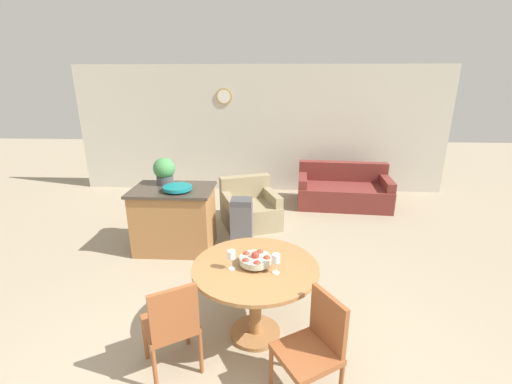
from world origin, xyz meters
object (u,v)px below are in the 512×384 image
object	(u,v)px
wine_glass_right	(276,259)
couch	(343,191)
kitchen_island	(175,219)
dining_table	(255,282)
trash_bin	(242,223)
armchair	(250,209)
potted_plant	(164,170)
fruit_bowl	(255,259)
teal_bowl	(178,188)
dining_chair_near_right	(314,344)
wine_glass_left	(231,256)
dining_chair_near_left	(172,323)

from	to	relation	value
wine_glass_right	couch	bearing A→B (deg)	70.74
wine_glass_right	kitchen_island	size ratio (longest dim) A/B	0.16
dining_table	trash_bin	distance (m)	1.92
armchair	wine_glass_right	bearing A→B (deg)	-101.90
wine_glass_right	potted_plant	bearing A→B (deg)	127.84
fruit_bowl	teal_bowl	size ratio (longest dim) A/B	0.74
wine_glass_right	armchair	world-z (taller)	wine_glass_right
dining_chair_near_right	couch	distance (m)	4.57
fruit_bowl	wine_glass_left	size ratio (longest dim) A/B	1.59
dining_table	teal_bowl	world-z (taller)	teal_bowl
wine_glass_right	armchair	size ratio (longest dim) A/B	0.16
kitchen_island	potted_plant	world-z (taller)	potted_plant
dining_table	armchair	world-z (taller)	armchair
teal_bowl	armchair	size ratio (longest dim) A/B	0.35
dining_table	wine_glass_left	distance (m)	0.38
potted_plant	teal_bowl	bearing A→B (deg)	-50.01
fruit_bowl	couch	distance (m)	4.12
fruit_bowl	kitchen_island	distance (m)	2.21
fruit_bowl	teal_bowl	world-z (taller)	teal_bowl
fruit_bowl	wine_glass_left	world-z (taller)	wine_glass_left
teal_bowl	couch	distance (m)	3.52
dining_table	dining_chair_near_left	size ratio (longest dim) A/B	1.32
dining_chair_near_left	armchair	xyz separation A→B (m)	(0.43, 3.17, -0.23)
dining_chair_near_left	teal_bowl	size ratio (longest dim) A/B	2.25
teal_bowl	dining_chair_near_left	bearing A→B (deg)	-76.84
fruit_bowl	trash_bin	size ratio (longest dim) A/B	0.39
kitchen_island	fruit_bowl	bearing A→B (deg)	-54.25
kitchen_island	trash_bin	distance (m)	0.98
dining_chair_near_left	couch	world-z (taller)	dining_chair_near_left
wine_glass_left	trash_bin	bearing A→B (deg)	92.74
dining_table	teal_bowl	size ratio (longest dim) A/B	2.96
dining_chair_near_left	potted_plant	size ratio (longest dim) A/B	2.26
potted_plant	dining_chair_near_right	bearing A→B (deg)	-53.98
dining_chair_near_left	dining_chair_near_right	world-z (taller)	same
fruit_bowl	armchair	bearing A→B (deg)	95.06
couch	dining_table	bearing A→B (deg)	-107.83
kitchen_island	dining_table	bearing A→B (deg)	-54.23
trash_bin	couch	distance (m)	2.65
kitchen_island	couch	world-z (taller)	kitchen_island
dining_chair_near_right	wine_glass_left	distance (m)	1.00
wine_glass_left	wine_glass_right	size ratio (longest dim) A/B	1.00
dining_chair_near_left	teal_bowl	xyz separation A→B (m)	(-0.50, 2.13, 0.48)
fruit_bowl	potted_plant	xyz separation A→B (m)	(-1.44, 1.98, 0.30)
dining_chair_near_right	kitchen_island	xyz separation A→B (m)	(-1.76, 2.43, -0.03)
wine_glass_left	couch	world-z (taller)	wine_glass_left
fruit_bowl	couch	xyz separation A→B (m)	(1.55, 3.78, -0.56)
fruit_bowl	trash_bin	xyz separation A→B (m)	(-0.30, 1.88, -0.46)
wine_glass_right	trash_bin	xyz separation A→B (m)	(-0.49, 2.00, -0.54)
dining_chair_near_right	wine_glass_right	world-z (taller)	wine_glass_right
dining_chair_near_left	teal_bowl	bearing A→B (deg)	72.13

